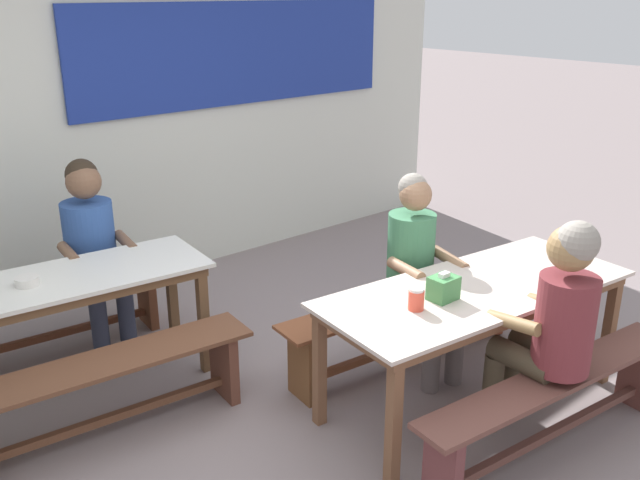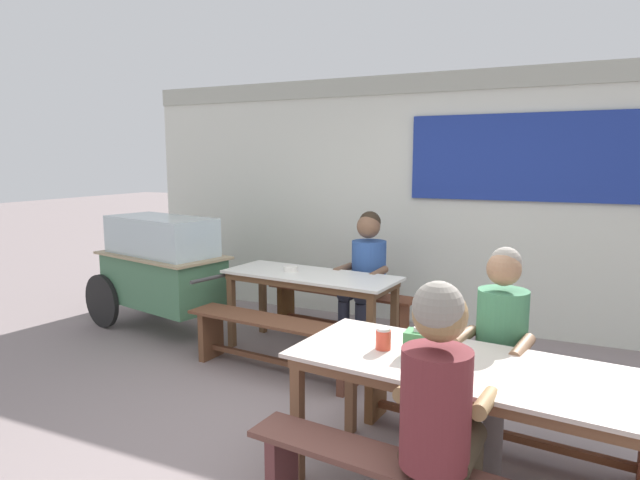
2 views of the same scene
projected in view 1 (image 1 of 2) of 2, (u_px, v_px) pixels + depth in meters
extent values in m
plane|color=gray|center=(324.00, 425.00, 3.89)|extent=(40.00, 40.00, 0.00)
cube|color=silver|center=(103.00, 137.00, 5.34)|extent=(7.19, 0.12, 2.46)
cube|color=navy|center=(242.00, 53.00, 5.85)|extent=(3.10, 0.03, 0.84)
cube|color=silver|center=(67.00, 278.00, 4.01)|extent=(1.67, 0.78, 0.03)
cube|color=brown|center=(68.00, 285.00, 4.02)|extent=(1.59, 0.71, 0.06)
cube|color=brown|center=(172.00, 297.00, 4.72)|extent=(0.07, 0.07, 0.66)
cube|color=brown|center=(204.00, 324.00, 4.34)|extent=(0.07, 0.07, 0.66)
cube|color=beige|center=(477.00, 288.00, 3.87)|extent=(1.94, 0.95, 0.02)
cube|color=brown|center=(476.00, 295.00, 3.88)|extent=(1.85, 0.88, 0.06)
cube|color=brown|center=(526.00, 298.00, 4.70)|extent=(0.07, 0.07, 0.66)
cube|color=brown|center=(608.00, 334.00, 4.21)|extent=(0.07, 0.07, 0.66)
cube|color=brown|center=(319.00, 371.00, 3.80)|extent=(0.07, 0.07, 0.66)
cube|color=brown|center=(393.00, 428.00, 3.31)|extent=(0.07, 0.07, 0.66)
cube|color=brown|center=(47.00, 289.00, 4.55)|extent=(1.60, 0.45, 0.02)
cube|color=brown|center=(147.00, 297.00, 4.99)|extent=(0.09, 0.25, 0.44)
cube|color=brown|center=(54.00, 335.00, 4.67)|extent=(1.29, 0.18, 0.04)
cube|color=brown|center=(105.00, 363.00, 3.65)|extent=(1.65, 0.48, 0.02)
cube|color=brown|center=(224.00, 363.00, 4.10)|extent=(0.09, 0.28, 0.44)
cube|color=brown|center=(111.00, 418.00, 3.77)|extent=(1.35, 0.18, 0.04)
cube|color=brown|center=(406.00, 298.00, 4.42)|extent=(1.85, 0.48, 0.02)
cube|color=brown|center=(490.00, 301.00, 4.92)|extent=(0.09, 0.24, 0.44)
cube|color=brown|center=(302.00, 365.00, 4.08)|extent=(0.09, 0.24, 0.44)
cube|color=brown|center=(404.00, 345.00, 4.53)|extent=(1.55, 0.21, 0.04)
cube|color=brown|center=(556.00, 378.00, 3.52)|extent=(1.81, 0.44, 0.03)
cube|color=brown|center=(638.00, 373.00, 4.01)|extent=(0.08, 0.21, 0.43)
cube|color=brown|center=(443.00, 472.00, 3.19)|extent=(0.08, 0.21, 0.43)
cube|color=brown|center=(549.00, 434.00, 3.63)|extent=(1.51, 0.21, 0.04)
cylinder|color=#665B59|center=(432.00, 356.00, 4.16)|extent=(0.11, 0.11, 0.46)
cylinder|color=#665B59|center=(455.00, 349.00, 4.24)|extent=(0.11, 0.11, 0.46)
cylinder|color=#665B59|center=(415.00, 303.00, 4.21)|extent=(0.21, 0.43, 0.13)
cylinder|color=#665B59|center=(439.00, 297.00, 4.30)|extent=(0.21, 0.43, 0.13)
cylinder|color=#3E7B54|center=(411.00, 253.00, 4.32)|extent=(0.30, 0.30, 0.51)
sphere|color=#936B4D|center=(416.00, 195.00, 4.17)|extent=(0.20, 0.20, 0.20)
sphere|color=gray|center=(413.00, 188.00, 4.19)|extent=(0.18, 0.18, 0.18)
cylinder|color=#936B4D|center=(406.00, 270.00, 4.10)|extent=(0.13, 0.31, 0.07)
cylinder|color=#936B4D|center=(450.00, 259.00, 4.26)|extent=(0.13, 0.31, 0.09)
cylinder|color=#31364A|center=(100.00, 329.00, 4.48)|extent=(0.11, 0.11, 0.46)
cylinder|color=#31364A|center=(127.00, 322.00, 4.58)|extent=(0.11, 0.11, 0.46)
cylinder|color=#31364A|center=(88.00, 281.00, 4.52)|extent=(0.17, 0.39, 0.13)
cylinder|color=#31364A|center=(115.00, 275.00, 4.61)|extent=(0.17, 0.39, 0.13)
cylinder|color=#2F5298|center=(90.00, 237.00, 4.62)|extent=(0.33, 0.33, 0.49)
sphere|color=brown|center=(84.00, 182.00, 4.47)|extent=(0.23, 0.23, 0.23)
sphere|color=#2D2319|center=(81.00, 175.00, 4.48)|extent=(0.21, 0.21, 0.21)
cylinder|color=brown|center=(69.00, 253.00, 4.38)|extent=(0.10, 0.31, 0.07)
cylinder|color=brown|center=(126.00, 242.00, 4.58)|extent=(0.10, 0.31, 0.09)
cylinder|color=#443929|center=(513.00, 382.00, 3.89)|extent=(0.11, 0.11, 0.46)
cylinder|color=#443929|center=(492.00, 392.00, 3.79)|extent=(0.11, 0.11, 0.46)
cylinder|color=#443929|center=(543.00, 349.00, 3.67)|extent=(0.15, 0.37, 0.13)
cylinder|color=#443929|center=(521.00, 359.00, 3.57)|extent=(0.15, 0.37, 0.13)
cylinder|color=maroon|center=(564.00, 324.00, 3.42)|extent=(0.29, 0.29, 0.50)
sphere|color=olive|center=(571.00, 248.00, 3.29)|extent=(0.23, 0.23, 0.23)
sphere|color=gray|center=(578.00, 242.00, 3.26)|extent=(0.21, 0.21, 0.21)
cylinder|color=olive|center=(553.00, 305.00, 3.65)|extent=(0.09, 0.31, 0.10)
cylinder|color=olive|center=(513.00, 323.00, 3.46)|extent=(0.09, 0.31, 0.11)
cube|color=#408448|center=(443.00, 288.00, 3.69)|extent=(0.15, 0.12, 0.13)
cube|color=white|center=(444.00, 275.00, 3.66)|extent=(0.06, 0.04, 0.02)
cylinder|color=#E24B35|center=(416.00, 300.00, 3.57)|extent=(0.08, 0.08, 0.11)
cylinder|color=white|center=(417.00, 289.00, 3.55)|extent=(0.08, 0.08, 0.02)
cylinder|color=silver|center=(27.00, 281.00, 3.87)|extent=(0.13, 0.13, 0.05)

